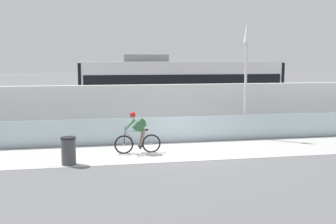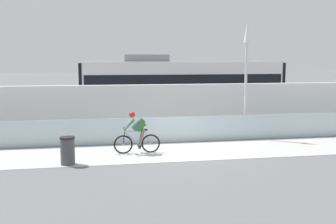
{
  "view_description": "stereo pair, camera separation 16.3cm",
  "coord_description": "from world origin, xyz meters",
  "px_view_note": "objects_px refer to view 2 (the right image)",
  "views": [
    {
      "loc": [
        -3.41,
        -15.02,
        3.55
      ],
      "look_at": [
        -0.04,
        2.35,
        1.25
      ],
      "focal_mm": 43.29,
      "sensor_mm": 36.0,
      "label": 1
    },
    {
      "loc": [
        -3.25,
        -15.05,
        3.55
      ],
      "look_at": [
        -0.04,
        2.35,
        1.25
      ],
      "focal_mm": 43.29,
      "sensor_mm": 36.0,
      "label": 2
    }
  ],
  "objects_px": {
    "trash_bin": "(68,151)",
    "lamp_post_antenna": "(246,65)",
    "tram": "(181,90)",
    "cyclist_on_bike": "(137,133)"
  },
  "relations": [
    {
      "from": "cyclist_on_bike",
      "to": "trash_bin",
      "type": "bearing_deg",
      "value": -153.45
    },
    {
      "from": "lamp_post_antenna",
      "to": "trash_bin",
      "type": "relative_size",
      "value": 5.42
    },
    {
      "from": "trash_bin",
      "to": "lamp_post_antenna",
      "type": "bearing_deg",
      "value": 24.01
    },
    {
      "from": "tram",
      "to": "lamp_post_antenna",
      "type": "distance_m",
      "value": 5.27
    },
    {
      "from": "tram",
      "to": "trash_bin",
      "type": "xyz_separation_m",
      "value": [
        -5.71,
        -8.1,
        -1.41
      ]
    },
    {
      "from": "tram",
      "to": "lamp_post_antenna",
      "type": "bearing_deg",
      "value": -67.73
    },
    {
      "from": "cyclist_on_bike",
      "to": "lamp_post_antenna",
      "type": "distance_m",
      "value": 6.1
    },
    {
      "from": "lamp_post_antenna",
      "to": "trash_bin",
      "type": "bearing_deg",
      "value": -155.99
    },
    {
      "from": "lamp_post_antenna",
      "to": "trash_bin",
      "type": "height_order",
      "value": "lamp_post_antenna"
    },
    {
      "from": "cyclist_on_bike",
      "to": "trash_bin",
      "type": "relative_size",
      "value": 1.84
    }
  ]
}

